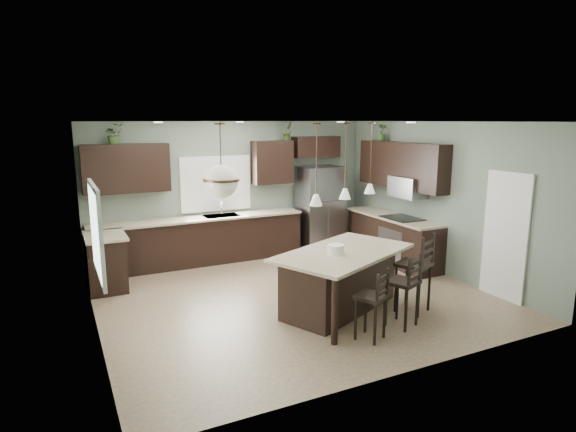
# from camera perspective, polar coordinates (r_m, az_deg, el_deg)

# --- Properties ---
(ground) EXTENTS (6.00, 6.00, 0.00)m
(ground) POSITION_cam_1_polar(r_m,az_deg,el_deg) (7.99, 0.63, -9.40)
(ground) COLOR #9E8466
(ground) RESTS_ON ground
(pantry_door) EXTENTS (0.04, 0.82, 2.04)m
(pantry_door) POSITION_cam_1_polar(r_m,az_deg,el_deg) (8.35, 24.35, -2.20)
(pantry_door) COLOR white
(pantry_door) RESTS_ON ground
(window_back) EXTENTS (1.35, 0.02, 1.00)m
(window_back) POSITION_cam_1_polar(r_m,az_deg,el_deg) (9.94, -8.56, 3.82)
(window_back) COLOR white
(window_back) RESTS_ON room_shell
(window_left) EXTENTS (0.02, 1.10, 1.00)m
(window_left) POSITION_cam_1_polar(r_m,az_deg,el_deg) (6.02, -21.87, -1.75)
(window_left) COLOR white
(window_left) RESTS_ON room_shell
(left_return_cabs) EXTENTS (0.60, 0.90, 0.90)m
(left_return_cabs) POSITION_cam_1_polar(r_m,az_deg,el_deg) (8.73, -20.80, -5.24)
(left_return_cabs) COLOR black
(left_return_cabs) RESTS_ON ground
(left_return_countertop) EXTENTS (0.66, 0.96, 0.04)m
(left_return_countertop) POSITION_cam_1_polar(r_m,az_deg,el_deg) (8.61, -20.89, -2.23)
(left_return_countertop) COLOR #B8AA8B
(left_return_countertop) RESTS_ON left_return_cabs
(back_lower_cabs) EXTENTS (4.20, 0.60, 0.90)m
(back_lower_cabs) POSITION_cam_1_polar(r_m,az_deg,el_deg) (9.76, -10.38, -2.97)
(back_lower_cabs) COLOR black
(back_lower_cabs) RESTS_ON ground
(back_countertop) EXTENTS (4.20, 0.66, 0.04)m
(back_countertop) POSITION_cam_1_polar(r_m,az_deg,el_deg) (9.63, -10.45, -0.28)
(back_countertop) COLOR #B8AA8B
(back_countertop) RESTS_ON back_lower_cabs
(sink_inset) EXTENTS (0.70, 0.45, 0.01)m
(sink_inset) POSITION_cam_1_polar(r_m,az_deg,el_deg) (9.76, -7.91, 0.03)
(sink_inset) COLOR gray
(sink_inset) RESTS_ON back_countertop
(faucet) EXTENTS (0.02, 0.02, 0.28)m
(faucet) POSITION_cam_1_polar(r_m,az_deg,el_deg) (9.70, -7.88, 0.84)
(faucet) COLOR silver
(faucet) RESTS_ON back_countertop
(back_upper_left) EXTENTS (1.55, 0.34, 0.90)m
(back_upper_left) POSITION_cam_1_polar(r_m,az_deg,el_deg) (9.37, -18.62, 5.37)
(back_upper_left) COLOR black
(back_upper_left) RESTS_ON room_shell
(back_upper_right) EXTENTS (0.85, 0.34, 0.90)m
(back_upper_right) POSITION_cam_1_polar(r_m,az_deg,el_deg) (10.18, -1.87, 6.38)
(back_upper_right) COLOR black
(back_upper_right) RESTS_ON room_shell
(fridge_header) EXTENTS (1.05, 0.34, 0.45)m
(fridge_header) POSITION_cam_1_polar(r_m,az_deg,el_deg) (10.64, 3.33, 8.20)
(fridge_header) COLOR black
(fridge_header) RESTS_ON room_shell
(right_lower_cabs) EXTENTS (0.60, 2.35, 0.90)m
(right_lower_cabs) POSITION_cam_1_polar(r_m,az_deg,el_deg) (9.97, 12.32, -2.74)
(right_lower_cabs) COLOR black
(right_lower_cabs) RESTS_ON ground
(right_countertop) EXTENTS (0.66, 2.35, 0.04)m
(right_countertop) POSITION_cam_1_polar(r_m,az_deg,el_deg) (9.86, 12.35, -0.10)
(right_countertop) COLOR #B8AA8B
(right_countertop) RESTS_ON right_lower_cabs
(cooktop) EXTENTS (0.58, 0.75, 0.02)m
(cooktop) POSITION_cam_1_polar(r_m,az_deg,el_deg) (9.64, 13.36, -0.24)
(cooktop) COLOR black
(cooktop) RESTS_ON right_countertop
(wall_oven_front) EXTENTS (0.01, 0.72, 0.60)m
(wall_oven_front) POSITION_cam_1_polar(r_m,az_deg,el_deg) (9.58, 11.91, -3.30)
(wall_oven_front) COLOR gray
(wall_oven_front) RESTS_ON right_lower_cabs
(right_upper_cabs) EXTENTS (0.34, 2.35, 0.90)m
(right_upper_cabs) POSITION_cam_1_polar(r_m,az_deg,el_deg) (9.80, 13.29, 5.89)
(right_upper_cabs) COLOR black
(right_upper_cabs) RESTS_ON room_shell
(microwave) EXTENTS (0.40, 0.75, 0.40)m
(microwave) POSITION_cam_1_polar(r_m,az_deg,el_deg) (9.61, 13.99, 3.35)
(microwave) COLOR gray
(microwave) RESTS_ON right_upper_cabs
(refrigerator) EXTENTS (0.90, 0.74, 1.85)m
(refrigerator) POSITION_cam_1_polar(r_m,az_deg,el_deg) (10.50, 3.80, 0.87)
(refrigerator) COLOR gray
(refrigerator) RESTS_ON ground
(kitchen_island) EXTENTS (2.47, 2.00, 0.92)m
(kitchen_island) POSITION_cam_1_polar(r_m,az_deg,el_deg) (7.30, 6.52, -7.66)
(kitchen_island) COLOR black
(kitchen_island) RESTS_ON ground
(serving_dish) EXTENTS (0.24, 0.24, 0.14)m
(serving_dish) POSITION_cam_1_polar(r_m,az_deg,el_deg) (6.98, 5.71, -3.95)
(serving_dish) COLOR silver
(serving_dish) RESTS_ON kitchen_island
(bar_stool_left) EXTENTS (0.48, 0.48, 0.96)m
(bar_stool_left) POSITION_cam_1_polar(r_m,az_deg,el_deg) (6.42, 9.76, -10.29)
(bar_stool_left) COLOR black
(bar_stool_left) RESTS_ON ground
(bar_stool_center) EXTENTS (0.50, 0.50, 1.05)m
(bar_stool_center) POSITION_cam_1_polar(r_m,az_deg,el_deg) (6.89, 13.38, -8.54)
(bar_stool_center) COLOR black
(bar_stool_center) RESTS_ON ground
(bar_stool_right) EXTENTS (0.59, 0.59, 1.20)m
(bar_stool_right) POSITION_cam_1_polar(r_m,az_deg,el_deg) (7.41, 14.63, -6.53)
(bar_stool_right) COLOR black
(bar_stool_right) RESTS_ON ground
(pendant_left) EXTENTS (0.17, 0.17, 1.10)m
(pendant_left) POSITION_cam_1_polar(r_m,az_deg,el_deg) (6.35, 3.39, 6.09)
(pendant_left) COLOR white
(pendant_left) RESTS_ON room_shell
(pendant_center) EXTENTS (0.17, 0.17, 1.10)m
(pendant_center) POSITION_cam_1_polar(r_m,az_deg,el_deg) (6.93, 6.85, 6.46)
(pendant_center) COLOR white
(pendant_center) RESTS_ON room_shell
(pendant_right) EXTENTS (0.17, 0.17, 1.10)m
(pendant_right) POSITION_cam_1_polar(r_m,az_deg,el_deg) (7.52, 9.78, 6.76)
(pendant_right) COLOR silver
(pendant_right) RESTS_ON room_shell
(chandelier) EXTENTS (0.47, 0.47, 0.97)m
(chandelier) POSITION_cam_1_polar(r_m,az_deg,el_deg) (6.24, -7.97, 6.53)
(chandelier) COLOR beige
(chandelier) RESTS_ON room_shell
(plant_back_left) EXTENTS (0.38, 0.35, 0.36)m
(plant_back_left) POSITION_cam_1_polar(r_m,az_deg,el_deg) (9.28, -19.94, 9.14)
(plant_back_left) COLOR #314D21
(plant_back_left) RESTS_ON back_upper_left
(plant_back_right) EXTENTS (0.26, 0.22, 0.40)m
(plant_back_right) POSITION_cam_1_polar(r_m,az_deg,el_deg) (10.27, -0.05, 10.07)
(plant_back_right) COLOR #324E22
(plant_back_right) RESTS_ON back_upper_right
(plant_right_wall) EXTENTS (0.23, 0.23, 0.34)m
(plant_right_wall) POSITION_cam_1_polar(r_m,az_deg,el_deg) (10.25, 11.04, 9.69)
(plant_right_wall) COLOR #305224
(plant_right_wall) RESTS_ON right_upper_cabs
(room_shell) EXTENTS (6.00, 6.00, 6.00)m
(room_shell) POSITION_cam_1_polar(r_m,az_deg,el_deg) (7.56, 0.65, 2.74)
(room_shell) COLOR slate
(room_shell) RESTS_ON ground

